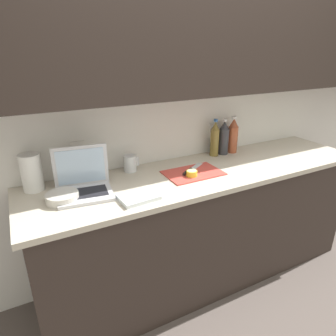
% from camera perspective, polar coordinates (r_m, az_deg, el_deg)
% --- Properties ---
extents(ground_plane, '(12.00, 12.00, 0.00)m').
position_cam_1_polar(ground_plane, '(2.63, 6.34, -19.25)').
color(ground_plane, '#564C47').
rests_on(ground_plane, ground).
extents(wall_back, '(5.20, 0.38, 2.60)m').
position_cam_1_polar(wall_back, '(2.19, 4.34, 17.55)').
color(wall_back, white).
rests_on(wall_back, ground_plane).
extents(counter_unit, '(2.52, 0.64, 0.92)m').
position_cam_1_polar(counter_unit, '(2.36, 7.17, -10.47)').
color(counter_unit, '#332823').
rests_on(counter_unit, ground_plane).
extents(laptop, '(0.35, 0.30, 0.27)m').
position_cam_1_polar(laptop, '(1.84, -15.81, -2.69)').
color(laptop, silver).
rests_on(laptop, counter_unit).
extents(cutting_board, '(0.39, 0.26, 0.01)m').
position_cam_1_polar(cutting_board, '(2.07, 4.82, -0.94)').
color(cutting_board, '#D1473D').
rests_on(cutting_board, counter_unit).
extents(knife, '(0.24, 0.16, 0.02)m').
position_cam_1_polar(knife, '(2.08, 4.12, -0.42)').
color(knife, silver).
rests_on(knife, cutting_board).
extents(lemon_half_cut, '(0.07, 0.07, 0.04)m').
position_cam_1_polar(lemon_half_cut, '(2.00, 4.55, -0.98)').
color(lemon_half_cut, yellow).
rests_on(lemon_half_cut, cutting_board).
extents(bottle_green_soda, '(0.08, 0.08, 0.30)m').
position_cam_1_polar(bottle_green_soda, '(2.50, 12.25, 5.98)').
color(bottle_green_soda, '#A34C2D').
rests_on(bottle_green_soda, counter_unit).
extents(bottle_oil_tall, '(0.08, 0.08, 0.29)m').
position_cam_1_polar(bottle_oil_tall, '(2.45, 10.58, 5.63)').
color(bottle_oil_tall, '#333338').
rests_on(bottle_oil_tall, counter_unit).
extents(bottle_water_clear, '(0.07, 0.07, 0.29)m').
position_cam_1_polar(bottle_water_clear, '(2.40, 8.88, 5.46)').
color(bottle_water_clear, olive).
rests_on(bottle_water_clear, counter_unit).
extents(measuring_cup, '(0.11, 0.09, 0.11)m').
position_cam_1_polar(measuring_cup, '(2.10, -7.21, 0.89)').
color(measuring_cup, silver).
rests_on(measuring_cup, counter_unit).
extents(bowl_white, '(0.18, 0.18, 0.05)m').
position_cam_1_polar(bowl_white, '(1.79, -19.48, -5.29)').
color(bowl_white, beige).
rests_on(bowl_white, counter_unit).
extents(paper_towel_roll, '(0.12, 0.12, 0.23)m').
position_cam_1_polar(paper_towel_roll, '(1.96, -24.57, -0.77)').
color(paper_towel_roll, white).
rests_on(paper_towel_roll, counter_unit).
extents(dish_towel, '(0.23, 0.18, 0.02)m').
position_cam_1_polar(dish_towel, '(1.73, -5.61, -5.53)').
color(dish_towel, white).
rests_on(dish_towel, counter_unit).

